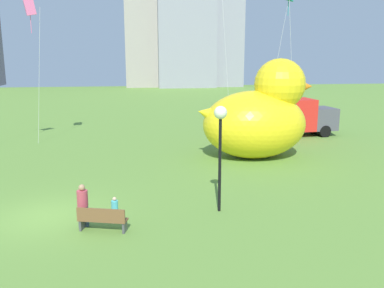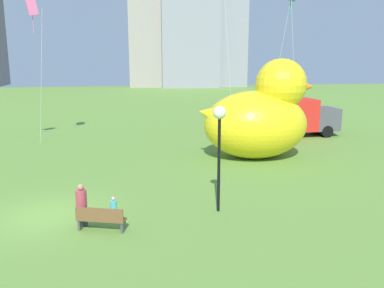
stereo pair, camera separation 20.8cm
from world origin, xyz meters
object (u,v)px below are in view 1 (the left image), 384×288
(park_bench, at_px, (102,219))
(box_truck, at_px, (291,117))
(person_child, at_px, (115,209))
(kite_pink, at_px, (30,7))
(person_adult, at_px, (83,203))
(giant_inflatable_duck, at_px, (259,116))
(lamppost, at_px, (220,128))

(park_bench, distance_m, box_truck, 20.91)
(person_child, distance_m, kite_pink, 17.95)
(park_bench, bearing_deg, person_child, 59.38)
(person_child, bearing_deg, kite_pink, 111.15)
(person_adult, height_order, giant_inflatable_duck, giant_inflatable_duck)
(giant_inflatable_duck, bearing_deg, park_bench, -131.39)
(park_bench, height_order, kite_pink, kite_pink)
(box_truck, bearing_deg, park_bench, -129.32)
(park_bench, xyz_separation_m, box_truck, (13.23, 16.16, 0.98))
(lamppost, relative_size, box_truck, 0.63)
(kite_pink, bearing_deg, person_adult, -72.91)
(giant_inflatable_duck, relative_size, box_truck, 1.08)
(giant_inflatable_duck, bearing_deg, kite_pink, 158.19)
(park_bench, distance_m, lamppost, 5.52)
(giant_inflatable_duck, height_order, kite_pink, kite_pink)
(person_adult, xyz_separation_m, box_truck, (13.94, 15.60, 0.57))
(kite_pink, bearing_deg, box_truck, 2.37)
(person_child, relative_size, giant_inflatable_duck, 0.14)
(person_adult, bearing_deg, giant_inflatable_duck, 44.69)
(giant_inflatable_duck, xyz_separation_m, kite_pink, (-13.92, 5.57, 6.65))
(person_adult, distance_m, kite_pink, 17.60)
(person_adult, distance_m, lamppost, 5.82)
(person_adult, bearing_deg, lamppost, 8.90)
(person_adult, relative_size, person_child, 1.57)
(person_adult, xyz_separation_m, lamppost, (5.20, 0.81, 2.48))
(park_bench, relative_size, giant_inflatable_duck, 0.25)
(box_truck, relative_size, kite_pink, 0.68)
(park_bench, bearing_deg, lamppost, 16.98)
(person_adult, distance_m, box_truck, 20.93)
(person_adult, bearing_deg, person_child, 7.36)
(giant_inflatable_duck, xyz_separation_m, box_truck, (4.58, 6.34, -1.08))
(person_adult, height_order, person_child, person_adult)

